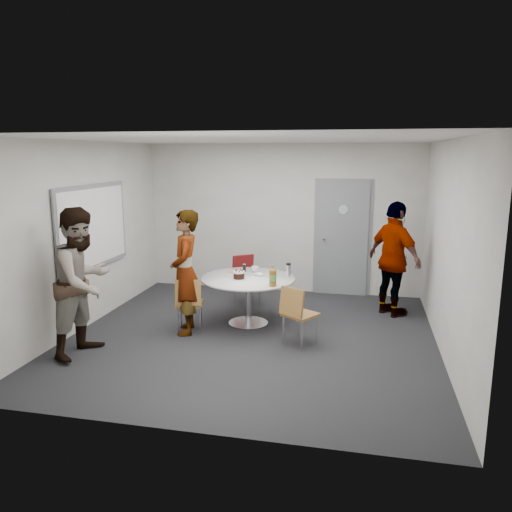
% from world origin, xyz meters
% --- Properties ---
extents(floor, '(5.00, 5.00, 0.00)m').
position_xyz_m(floor, '(0.00, 0.00, 0.00)').
color(floor, black).
rests_on(floor, ground).
extents(ceiling, '(5.00, 5.00, 0.00)m').
position_xyz_m(ceiling, '(0.00, 0.00, 2.70)').
color(ceiling, silver).
rests_on(ceiling, wall_back).
extents(wall_back, '(5.00, 0.00, 5.00)m').
position_xyz_m(wall_back, '(0.00, 2.50, 1.35)').
color(wall_back, '#B5B3AC').
rests_on(wall_back, floor).
extents(wall_left, '(0.00, 5.00, 5.00)m').
position_xyz_m(wall_left, '(-2.50, 0.00, 1.35)').
color(wall_left, '#B5B3AC').
rests_on(wall_left, floor).
extents(wall_right, '(0.00, 5.00, 5.00)m').
position_xyz_m(wall_right, '(2.50, 0.00, 1.35)').
color(wall_right, '#B5B3AC').
rests_on(wall_right, floor).
extents(wall_front, '(5.00, 0.00, 5.00)m').
position_xyz_m(wall_front, '(0.00, -2.50, 1.35)').
color(wall_front, '#B5B3AC').
rests_on(wall_front, floor).
extents(door, '(1.02, 0.17, 2.12)m').
position_xyz_m(door, '(1.10, 2.48, 1.03)').
color(door, slate).
rests_on(door, wall_back).
extents(whiteboard, '(0.04, 1.90, 1.25)m').
position_xyz_m(whiteboard, '(-2.46, 0.20, 1.45)').
color(whiteboard, gray).
rests_on(whiteboard, wall_left).
extents(table, '(1.38, 1.38, 1.02)m').
position_xyz_m(table, '(-0.15, 0.50, 0.62)').
color(table, white).
rests_on(table, floor).
extents(chair_near_left, '(0.45, 0.48, 0.79)m').
position_xyz_m(chair_near_left, '(-0.92, 0.00, 0.48)').
color(chair_near_left, brown).
rests_on(chair_near_left, floor).
extents(chair_near_right, '(0.54, 0.56, 0.82)m').
position_xyz_m(chair_near_right, '(0.65, -0.20, 0.49)').
color(chair_near_right, brown).
rests_on(chair_near_right, floor).
extents(chair_far, '(0.56, 0.57, 0.83)m').
position_xyz_m(chair_far, '(-0.46, 1.53, 0.50)').
color(chair_far, maroon).
rests_on(chair_far, floor).
extents(person_main, '(0.59, 0.74, 1.76)m').
position_xyz_m(person_main, '(-0.96, -0.01, 0.88)').
color(person_main, '#A5C6EA').
rests_on(person_main, floor).
extents(person_left, '(0.86, 1.02, 1.88)m').
position_xyz_m(person_left, '(-1.95, -1.00, 0.94)').
color(person_left, white).
rests_on(person_left, floor).
extents(person_right, '(1.03, 1.09, 1.80)m').
position_xyz_m(person_right, '(1.95, 1.43, 0.90)').
color(person_right, black).
rests_on(person_right, floor).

